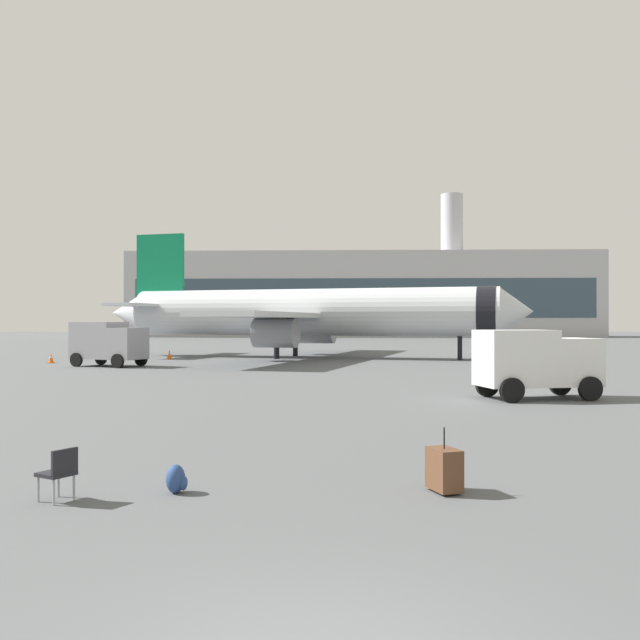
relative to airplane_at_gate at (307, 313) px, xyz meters
name	(u,v)px	position (x,y,z in m)	size (l,w,h in m)	color
airplane_at_gate	(307,313)	(0.00, 0.00, 0.00)	(35.41, 32.22, 10.50)	silver
service_truck	(108,342)	(-12.39, -11.58, -2.05)	(5.27, 3.94, 2.90)	gray
cargo_van	(536,360)	(10.23, -30.06, -2.21)	(4.73, 3.14, 2.60)	white
safety_cone_near	(169,354)	(-10.59, -2.74, -3.27)	(0.44, 0.44, 0.78)	#F2590C
safety_cone_mid	(51,358)	(-17.65, -8.10, -3.31)	(0.44, 0.44, 0.71)	#F2590C
rolling_suitcase	(444,469)	(4.73, -44.65, -3.27)	(0.60, 0.74, 1.10)	brown
traveller_backpack	(176,479)	(0.20, -44.86, -3.42)	(0.36, 0.40, 0.48)	navy
gate_chair	(59,471)	(-1.54, -45.48, -3.16)	(0.66, 0.66, 0.86)	black
terminal_building	(363,295)	(6.82, 84.27, 4.80)	(92.26, 16.32, 28.66)	#B2B2B7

